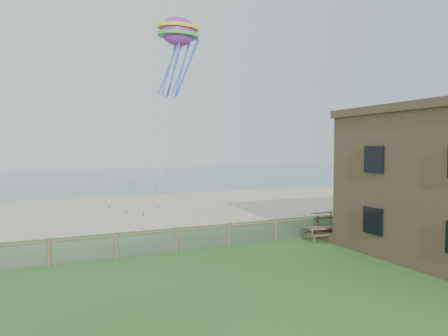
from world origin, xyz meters
The scene contains 7 objects.
ground centered at (0.00, 0.00, 0.00)m, with size 160.00×160.00×0.00m, color #295E20.
sand_beach centered at (0.00, 22.00, 0.00)m, with size 72.00×20.00×0.02m, color tan.
ocean centered at (0.00, 66.00, 0.00)m, with size 160.00×68.00×0.02m, color slate.
chainlink_fence centered at (0.00, 6.00, 0.55)m, with size 36.20×0.20×1.25m, color brown, non-canonical shape.
motel_deck centered at (13.00, 5.00, 0.25)m, with size 15.00×2.00×0.50m, color brown.
picnic_table centered at (5.49, 5.00, 0.38)m, with size 1.78×1.35×0.75m, color brown, non-canonical shape.
octopus_kite centered at (0.06, 14.85, 12.29)m, with size 3.10×2.19×6.38m, color #F1264D, non-canonical shape.
Camera 1 is at (-9.15, -13.59, 5.28)m, focal length 32.00 mm.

